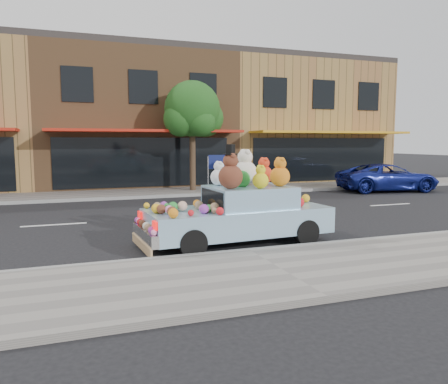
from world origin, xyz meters
name	(u,v)px	position (x,y,z in m)	size (l,w,h in m)	color
ground	(188,217)	(0.00, 0.00, 0.00)	(120.00, 120.00, 0.00)	black
near_sidewalk	(281,272)	(0.00, -6.50, 0.06)	(60.00, 3.00, 0.12)	gray
far_sidewalk	(151,193)	(0.00, 6.50, 0.06)	(60.00, 3.00, 0.12)	gray
near_kerb	(249,252)	(0.00, -5.00, 0.07)	(60.00, 0.12, 0.13)	gray
far_kerb	(157,197)	(0.00, 5.00, 0.07)	(60.00, 0.12, 0.13)	gray
storefront_mid	(132,120)	(0.00, 11.97, 3.64)	(10.00, 9.80, 7.30)	brown
storefront_right	(289,122)	(10.00, 11.97, 3.64)	(10.00, 9.80, 7.30)	olive
street_tree	(193,114)	(2.03, 6.55, 3.69)	(3.00, 2.70, 5.22)	#38281C
car_blue	(388,178)	(11.06, 3.80, 0.67)	(2.21, 4.79, 1.33)	navy
art_car	(239,210)	(0.21, -3.93, 0.81)	(4.58, 2.01, 2.35)	black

